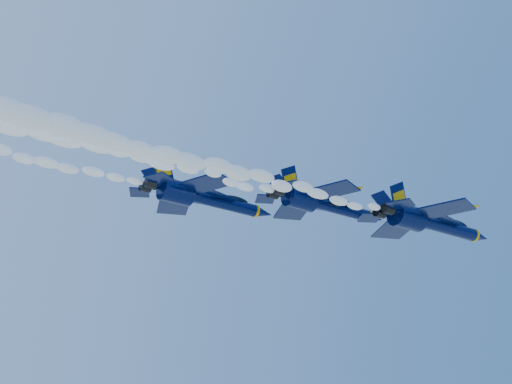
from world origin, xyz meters
TOP-DOWN VIEW (x-y plane):
  - jet_lead at (14.73, -9.86)m, footprint 16.04×13.15m
  - smoke_trail_jet_lead at (-12.66, -9.86)m, footprint 41.07×1.92m
  - jet_second at (5.49, -3.88)m, footprint 14.96×12.27m
  - smoke_trail_jet_second at (-21.44, -3.88)m, footprint 41.07×1.79m
  - jet_third at (-4.11, 4.62)m, footprint 16.13×13.23m

SIDE VIEW (x-z plane):
  - smoke_trail_jet_lead at x=-12.66m, z-range 148.54..150.26m
  - jet_lead at x=14.73m, z-range 146.84..152.80m
  - smoke_trail_jet_second at x=-21.44m, z-range 150.62..152.23m
  - jet_second at x=5.49m, z-range 149.06..154.62m
  - jet_third at x=-4.11m, z-range 150.24..156.23m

